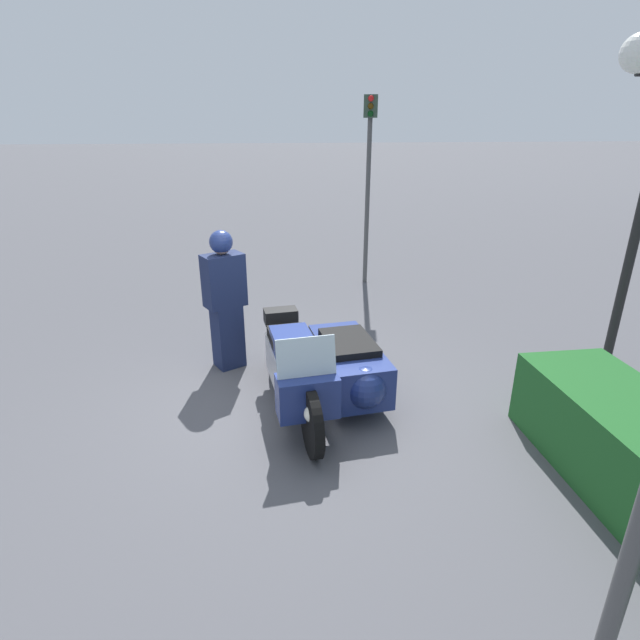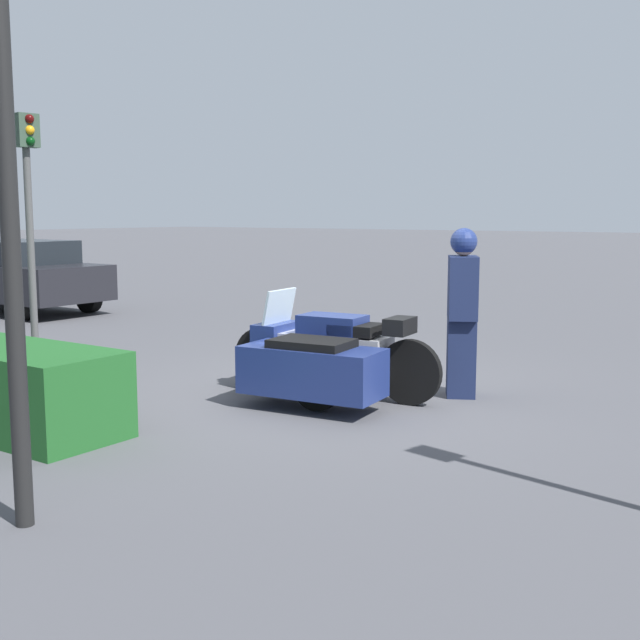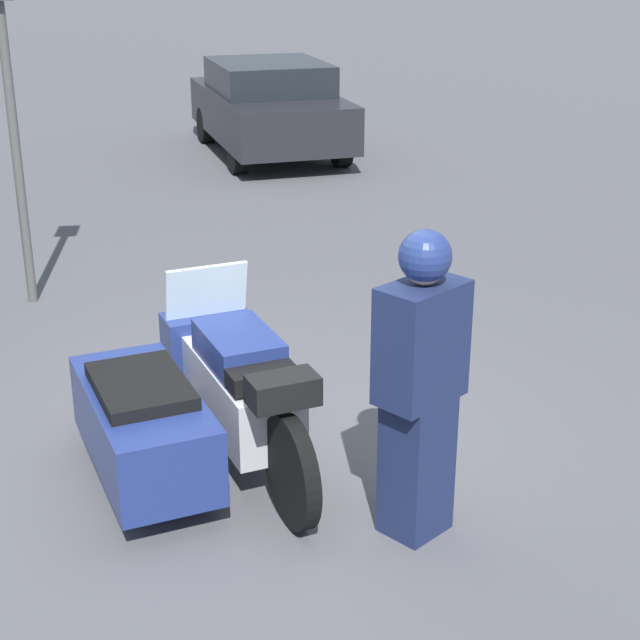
% 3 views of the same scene
% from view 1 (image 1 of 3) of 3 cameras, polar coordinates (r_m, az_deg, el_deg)
% --- Properties ---
extents(ground_plane, '(160.00, 160.00, 0.00)m').
position_cam_1_polar(ground_plane, '(6.02, -3.01, -9.90)').
color(ground_plane, '#4C4C51').
extents(police_motorcycle, '(2.57, 1.40, 1.18)m').
position_cam_1_polar(police_motorcycle, '(5.84, 0.57, -5.48)').
color(police_motorcycle, black).
rests_on(police_motorcycle, ground).
extents(officer_rider, '(0.52, 0.60, 1.89)m').
position_cam_1_polar(officer_rider, '(6.71, -10.80, 2.57)').
color(officer_rider, '#192347').
rests_on(officer_rider, ground).
extents(traffic_light_far, '(0.22, 0.28, 3.62)m').
position_cam_1_polar(traffic_light_far, '(10.18, 5.58, 17.17)').
color(traffic_light_far, '#4C4C4C').
rests_on(traffic_light_far, ground).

